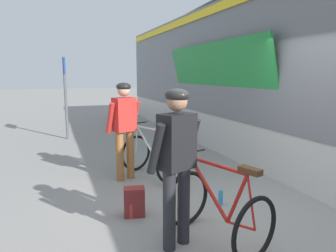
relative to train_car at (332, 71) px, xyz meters
The scene contains 10 objects.
ground_plane 3.74m from the train_car, 153.60° to the right, with size 80.00×80.00×0.00m, color gray.
train_car is the anchor object (origin of this frame).
cyclist_near_in_dark 4.42m from the train_car, 156.94° to the right, with size 0.66×0.47×1.76m.
cyclist_far_in_red 4.19m from the train_car, behind, with size 0.66×0.44×1.76m.
bicycle_near_red 4.24m from the train_car, 153.00° to the right, with size 1.01×1.24×0.99m.
bicycle_far_white 3.90m from the train_car, 169.17° to the left, with size 1.07×1.26×0.99m.
backpack_on_platform 4.67m from the train_car, 169.12° to the right, with size 0.28×0.18×0.40m, color maroon.
water_bottle_near_the_bikes 3.61m from the train_car, 162.98° to the right, with size 0.07×0.07×0.23m, color #338CCC.
water_bottle_by_the_backpack 4.77m from the train_car, 168.64° to the right, with size 0.07×0.07×0.20m, color red.
platform_sign_post 6.85m from the train_car, 135.07° to the left, with size 0.08×0.70×2.40m.
Camera 1 is at (-2.35, -3.27, 1.91)m, focal length 33.09 mm.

